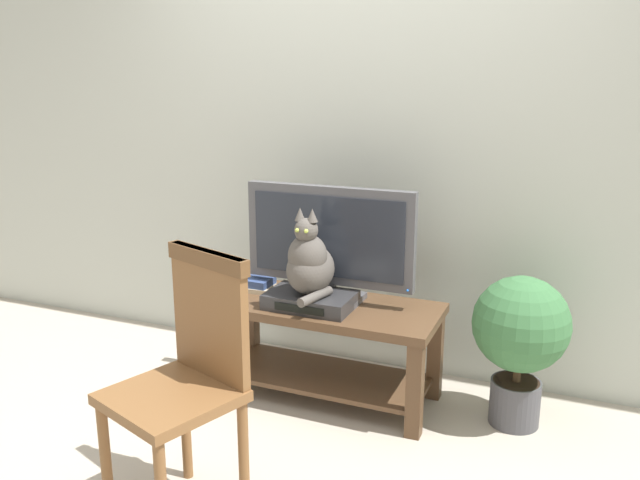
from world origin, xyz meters
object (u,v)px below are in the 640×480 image
object	(u,v)px
media_box	(311,300)
cat	(309,263)
book_stack	(252,283)
potted_plant	(520,334)
tv_stand	(324,333)
tv	(329,241)
wooden_chair	(189,367)

from	to	relation	value
media_box	cat	size ratio (longest dim) A/B	0.98
book_stack	potted_plant	xyz separation A→B (m)	(1.38, 0.03, -0.08)
cat	book_stack	distance (m)	0.47
tv_stand	tv	size ratio (longest dim) A/B	1.32
wooden_chair	potted_plant	size ratio (longest dim) A/B	1.38
wooden_chair	book_stack	size ratio (longest dim) A/B	4.20
media_box	wooden_chair	xyz separation A→B (m)	(-0.07, -0.94, 0.04)
wooden_chair	media_box	bearing A→B (deg)	85.48
potted_plant	tv	bearing A→B (deg)	-178.30
book_stack	cat	bearing A→B (deg)	-20.59
wooden_chair	book_stack	xyz separation A→B (m)	(-0.32, 1.08, -0.04)
cat	wooden_chair	world-z (taller)	cat
potted_plant	cat	bearing A→B (deg)	-169.43
tv_stand	media_box	xyz separation A→B (m)	(-0.04, -0.07, 0.20)
media_box	tv	bearing A→B (deg)	73.75
tv	media_box	bearing A→B (deg)	-106.25
tv	book_stack	xyz separation A→B (m)	(-0.44, -0.00, -0.28)
tv	wooden_chair	bearing A→B (deg)	-96.08
tv	potted_plant	xyz separation A→B (m)	(0.94, 0.03, -0.36)
media_box	cat	world-z (taller)	cat
cat	wooden_chair	xyz separation A→B (m)	(-0.08, -0.92, -0.15)
media_box	wooden_chair	world-z (taller)	wooden_chair
tv	book_stack	size ratio (longest dim) A/B	3.68
wooden_chair	potted_plant	bearing A→B (deg)	46.40
media_box	book_stack	world-z (taller)	media_box
wooden_chair	tv	bearing A→B (deg)	83.92
tv_stand	cat	world-z (taller)	cat
media_box	wooden_chair	size ratio (longest dim) A/B	0.42
media_box	potted_plant	size ratio (longest dim) A/B	0.58
tv_stand	wooden_chair	bearing A→B (deg)	-96.48
book_stack	media_box	bearing A→B (deg)	-18.70
cat	book_stack	bearing A→B (deg)	159.41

